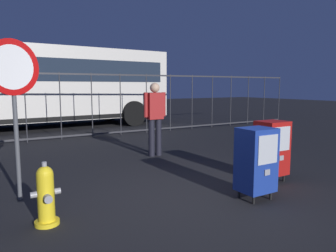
{
  "coord_description": "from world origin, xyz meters",
  "views": [
    {
      "loc": [
        -2.53,
        -3.54,
        1.6
      ],
      "look_at": [
        0.3,
        1.2,
        0.9
      ],
      "focal_mm": 33.89,
      "sensor_mm": 36.0,
      "label": 1
    }
  ],
  "objects_px": {
    "newspaper_box_primary": "(272,148)",
    "pedestrian": "(155,115)",
    "stop_sign": "(14,86)",
    "bus_near": "(27,83)",
    "fire_hydrant": "(46,195)",
    "newspaper_box_secondary": "(256,160)"
  },
  "relations": [
    {
      "from": "newspaper_box_primary",
      "to": "pedestrian",
      "type": "height_order",
      "value": "pedestrian"
    },
    {
      "from": "newspaper_box_secondary",
      "to": "pedestrian",
      "type": "relative_size",
      "value": 0.61
    },
    {
      "from": "fire_hydrant",
      "to": "newspaper_box_secondary",
      "type": "xyz_separation_m",
      "value": [
        2.71,
        -0.62,
        0.22
      ]
    },
    {
      "from": "fire_hydrant",
      "to": "bus_near",
      "type": "relative_size",
      "value": 0.07
    },
    {
      "from": "fire_hydrant",
      "to": "bus_near",
      "type": "bearing_deg",
      "value": 83.75
    },
    {
      "from": "fire_hydrant",
      "to": "stop_sign",
      "type": "distance_m",
      "value": 1.65
    },
    {
      "from": "newspaper_box_primary",
      "to": "stop_sign",
      "type": "bearing_deg",
      "value": 162.3
    },
    {
      "from": "stop_sign",
      "to": "bus_near",
      "type": "height_order",
      "value": "bus_near"
    },
    {
      "from": "bus_near",
      "to": "stop_sign",
      "type": "bearing_deg",
      "value": -100.91
    },
    {
      "from": "newspaper_box_primary",
      "to": "stop_sign",
      "type": "relative_size",
      "value": 0.46
    },
    {
      "from": "newspaper_box_secondary",
      "to": "fire_hydrant",
      "type": "bearing_deg",
      "value": 167.06
    },
    {
      "from": "fire_hydrant",
      "to": "newspaper_box_secondary",
      "type": "bearing_deg",
      "value": -12.94
    },
    {
      "from": "fire_hydrant",
      "to": "stop_sign",
      "type": "relative_size",
      "value": 0.33
    },
    {
      "from": "stop_sign",
      "to": "bus_near",
      "type": "xyz_separation_m",
      "value": [
        1.15,
        7.85,
        0.11
      ]
    },
    {
      "from": "fire_hydrant",
      "to": "bus_near",
      "type": "xyz_separation_m",
      "value": [
        0.98,
        8.91,
        1.36
      ]
    },
    {
      "from": "pedestrian",
      "to": "bus_near",
      "type": "bearing_deg",
      "value": 106.3
    },
    {
      "from": "stop_sign",
      "to": "bus_near",
      "type": "distance_m",
      "value": 7.93
    },
    {
      "from": "newspaper_box_secondary",
      "to": "pedestrian",
      "type": "distance_m",
      "value": 3.22
    },
    {
      "from": "newspaper_box_primary",
      "to": "pedestrian",
      "type": "relative_size",
      "value": 0.61
    },
    {
      "from": "pedestrian",
      "to": "newspaper_box_secondary",
      "type": "bearing_deg",
      "value": -92.06
    },
    {
      "from": "pedestrian",
      "to": "bus_near",
      "type": "relative_size",
      "value": 0.16
    },
    {
      "from": "pedestrian",
      "to": "bus_near",
      "type": "distance_m",
      "value": 6.64
    }
  ]
}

